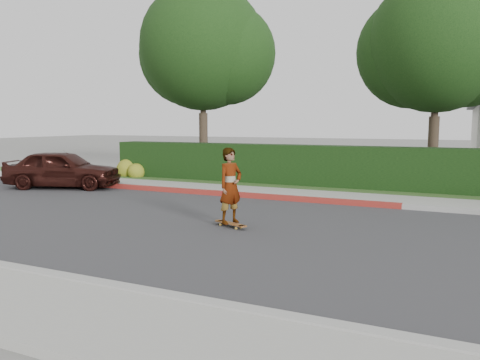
{
  "coord_description": "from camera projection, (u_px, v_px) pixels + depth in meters",
  "views": [
    {
      "loc": [
        2.19,
        -8.91,
        2.3
      ],
      "look_at": [
        -2.22,
        0.7,
        1.0
      ],
      "focal_mm": 35.0,
      "sensor_mm": 36.0,
      "label": 1
    }
  ],
  "objects": [
    {
      "name": "tree_left",
      "position": [
        205.0,
        51.0,
        19.53
      ],
      "size": [
        5.99,
        5.21,
        8.0
      ],
      "color": "#33261C",
      "rests_on": "ground"
    },
    {
      "name": "ground",
      "position": [
        327.0,
        240.0,
        9.22
      ],
      "size": [
        120.0,
        120.0,
        0.0
      ],
      "primitive_type": "plane",
      "color": "slate",
      "rests_on": "ground"
    },
    {
      "name": "skateboard",
      "position": [
        231.0,
        224.0,
        10.31
      ],
      "size": [
        0.97,
        0.54,
        0.09
      ],
      "rotation": [
        0.0,
        0.0,
        -0.38
      ],
      "color": "gold",
      "rests_on": "ground"
    },
    {
      "name": "hedge",
      "position": [
        295.0,
        166.0,
        16.87
      ],
      "size": [
        15.0,
        1.0,
        1.5
      ],
      "primitive_type": "cube",
      "color": "black",
      "rests_on": "ground"
    },
    {
      "name": "curb_near",
      "position": [
        241.0,
        312.0,
        5.52
      ],
      "size": [
        60.0,
        0.2,
        0.15
      ],
      "primitive_type": "cube",
      "color": "#9E9E99",
      "rests_on": "ground"
    },
    {
      "name": "road",
      "position": [
        327.0,
        240.0,
        9.22
      ],
      "size": [
        60.0,
        8.0,
        0.01
      ],
      "primitive_type": "cube",
      "color": "#2D2D30",
      "rests_on": "ground"
    },
    {
      "name": "skateboarder",
      "position": [
        230.0,
        186.0,
        10.21
      ],
      "size": [
        0.6,
        0.71,
        1.66
      ],
      "primitive_type": "imported",
      "rotation": [
        0.0,
        0.0,
        1.19
      ],
      "color": "white",
      "rests_on": "skateboard"
    },
    {
      "name": "planting_strip",
      "position": [
        378.0,
        192.0,
        15.17
      ],
      "size": [
        60.0,
        1.6,
        0.1
      ],
      "primitive_type": "cube",
      "color": "#2D4C1E",
      "rests_on": "ground"
    },
    {
      "name": "curb_far",
      "position": [
        364.0,
        204.0,
        12.91
      ],
      "size": [
        60.0,
        0.2,
        0.15
      ],
      "primitive_type": "cube",
      "color": "#9E9E99",
      "rests_on": "ground"
    },
    {
      "name": "sidewalk_near",
      "position": [
        204.0,
        346.0,
        4.71
      ],
      "size": [
        60.0,
        1.6,
        0.12
      ],
      "primitive_type": "cube",
      "color": "gray",
      "rests_on": "ground"
    },
    {
      "name": "sidewalk_far",
      "position": [
        369.0,
        199.0,
        13.73
      ],
      "size": [
        60.0,
        1.6,
        0.12
      ],
      "primitive_type": "cube",
      "color": "gray",
      "rests_on": "ground"
    },
    {
      "name": "car_maroon",
      "position": [
        63.0,
        169.0,
        16.47
      ],
      "size": [
        4.26,
        2.81,
        1.35
      ],
      "primitive_type": "imported",
      "rotation": [
        0.0,
        0.0,
        1.91
      ],
      "color": "black",
      "rests_on": "ground"
    },
    {
      "name": "tree_center",
      "position": [
        438.0,
        48.0,
        16.3
      ],
      "size": [
        5.66,
        4.84,
        7.44
      ],
      "color": "#33261C",
      "rests_on": "ground"
    },
    {
      "name": "flowering_shrub",
      "position": [
        130.0,
        170.0,
        19.4
      ],
      "size": [
        1.4,
        1.0,
        0.9
      ],
      "color": "#2D4C19",
      "rests_on": "ground"
    },
    {
      "name": "curb_red_section",
      "position": [
        205.0,
        192.0,
        14.98
      ],
      "size": [
        12.0,
        0.21,
        0.15
      ],
      "primitive_type": "cube",
      "color": "maroon",
      "rests_on": "ground"
    }
  ]
}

